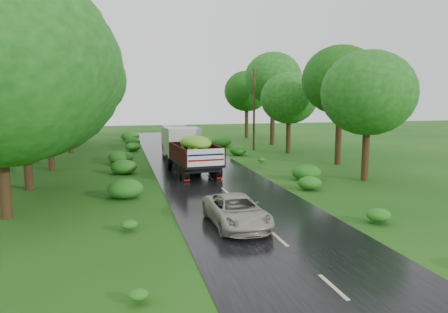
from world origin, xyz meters
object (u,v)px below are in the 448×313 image
object	(u,v)px
truck_near	(190,149)
utility_pole	(254,109)
car	(236,211)
truck_far	(177,139)

from	to	relation	value
truck_near	utility_pole	xyz separation A→B (m)	(7.57, 10.15, 2.21)
car	utility_pole	distance (m)	23.80
truck_far	utility_pole	xyz separation A→B (m)	(7.39, 2.19, 2.41)
truck_near	car	distance (m)	12.18
truck_near	utility_pole	bearing A→B (deg)	47.52
car	truck_far	bearing A→B (deg)	87.45
car	utility_pole	bearing A→B (deg)	69.28
car	utility_pole	size ratio (longest dim) A/B	0.57
car	truck_near	bearing A→B (deg)	87.71
truck_near	truck_far	distance (m)	7.96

